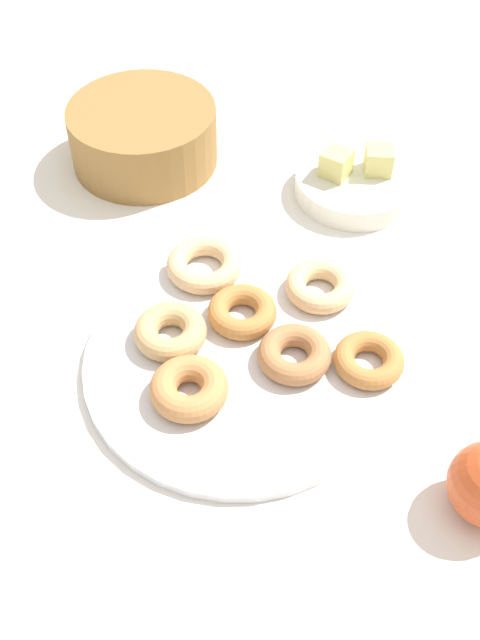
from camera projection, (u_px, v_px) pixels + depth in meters
name	position (u px, v px, depth m)	size (l,w,h in m)	color
ground_plane	(238.00, 365.00, 0.85)	(2.40, 2.40, 0.00)	white
donut_plate	(238.00, 362.00, 0.84)	(0.34, 0.34, 0.01)	silver
donut_0	(369.00, 363.00, 0.82)	(0.08, 0.08, 0.02)	#BC7A3D
donut_1	(204.00, 265.00, 0.92)	(0.09, 0.09, 0.02)	#EABC84
donut_2	(294.00, 353.00, 0.83)	(0.08, 0.08, 0.03)	#B27547
donut_3	(320.00, 286.00, 0.90)	(0.08, 0.08, 0.02)	#EABC84
donut_4	(170.00, 332.00, 0.85)	(0.08, 0.08, 0.03)	tan
donut_5	(241.00, 312.00, 0.87)	(0.08, 0.08, 0.02)	#BC7A3D
donut_6	(189.00, 389.00, 0.79)	(0.08, 0.08, 0.03)	#C6844C
basket	(143.00, 135.00, 1.07)	(0.21, 0.21, 0.09)	olive
fruit_bowl	(355.00, 184.00, 1.04)	(0.16, 0.16, 0.03)	silver
melon_chunk_left	(336.00, 163.00, 1.01)	(0.04, 0.04, 0.04)	#DBD67A
melon_chunk_right	(379.00, 160.00, 1.02)	(0.04, 0.04, 0.04)	#DBD67A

